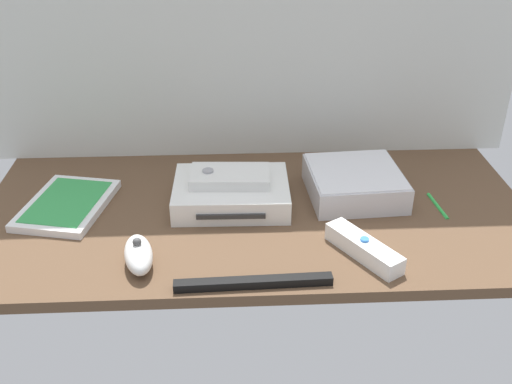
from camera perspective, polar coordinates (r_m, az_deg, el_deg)
The scene contains 10 objects.
ground_plane at distance 110.15cm, azimuth 0.00°, elevation -2.26°, with size 100.00×48.00×2.00cm, color brown.
back_wall at distance 120.73cm, azimuth -0.60°, elevation 17.59°, with size 110.00×1.20×64.00cm, color silver.
game_console at distance 110.99cm, azimuth -2.36°, elevation -0.10°, with size 21.32×16.83×4.40cm.
mini_computer at distance 114.95cm, azimuth 9.32°, elevation 0.88°, with size 18.03×18.03×5.30cm.
game_case at distance 115.42cm, azimuth -17.48°, elevation -1.15°, with size 17.34×21.46×1.56cm.
remote_wand at distance 98.69cm, azimuth 10.17°, elevation -5.26°, with size 10.96×14.43×3.40cm.
remote_nunchuk at distance 96.61cm, azimuth -11.08°, elevation -5.83°, with size 6.27×10.67×5.10cm.
remote_classic_pad at distance 109.84cm, azimuth -2.49°, elevation 1.47°, with size 14.78×8.71×2.40cm.
sensor_bar at distance 91.35cm, azimuth -0.24°, elevation -8.58°, with size 24.00×1.80×1.40cm, color black.
stylus_pen at distance 115.78cm, azimuth 16.87°, elevation -1.18°, with size 0.70×0.70×9.00cm, color green.
Camera 1 is at (-4.60, -93.38, 57.23)cm, focal length 42.19 mm.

